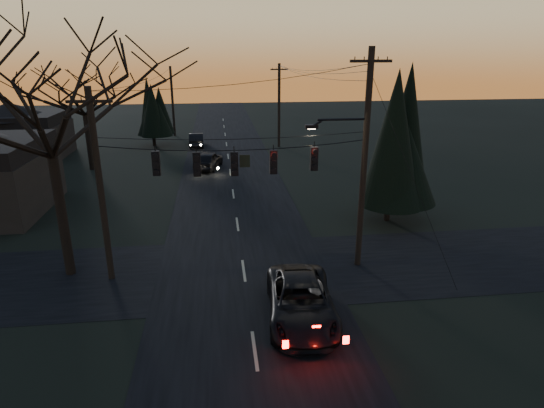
{
  "coord_description": "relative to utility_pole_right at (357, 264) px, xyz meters",
  "views": [
    {
      "loc": [
        -1.01,
        -9.17,
        9.9
      ],
      "look_at": [
        1.31,
        9.78,
        3.35
      ],
      "focal_mm": 30.0,
      "sensor_mm": 36.0,
      "label": 1
    }
  ],
  "objects": [
    {
      "name": "utility_pole_left",
      "position": [
        -11.5,
        0.0,
        0.0
      ],
      "size": [
        1.8,
        0.3,
        8.5
      ],
      "primitive_type": null,
      "color": "black",
      "rests_on": "ground"
    },
    {
      "name": "sedan_oncoming_a",
      "position": [
        -7.33,
        19.53,
        0.75
      ],
      "size": [
        2.82,
        4.71,
        1.5
      ],
      "primitive_type": "imported",
      "rotation": [
        0.0,
        0.0,
        2.89
      ],
      "color": "black",
      "rests_on": "ground"
    },
    {
      "name": "span_signal_assembly",
      "position": [
        -5.74,
        0.0,
        5.25
      ],
      "size": [
        11.5,
        0.44,
        1.58
      ],
      "color": "black",
      "rests_on": "ground"
    },
    {
      "name": "utility_pole_right",
      "position": [
        0.0,
        0.0,
        0.0
      ],
      "size": [
        5.0,
        0.3,
        10.0
      ],
      "primitive_type": null,
      "color": "black",
      "rests_on": "ground"
    },
    {
      "name": "evergreen_right",
      "position": [
        3.56,
        5.64,
        4.65
      ],
      "size": [
        4.25,
        4.25,
        8.11
      ],
      "color": "black",
      "rests_on": "ground"
    },
    {
      "name": "suv_near",
      "position": [
        -3.56,
        -4.24,
        0.75
      ],
      "size": [
        2.91,
        5.57,
        1.5
      ],
      "primitive_type": "imported",
      "rotation": [
        0.0,
        0.0,
        -0.08
      ],
      "color": "black",
      "rests_on": "ground"
    },
    {
      "name": "main_road",
      "position": [
        -5.5,
        10.0,
        0.01
      ],
      "size": [
        8.0,
        120.0,
        0.02
      ],
      "primitive_type": "cube",
      "color": "black",
      "rests_on": "ground"
    },
    {
      "name": "utility_pole_far_r",
      "position": [
        0.0,
        28.0,
        0.0
      ],
      "size": [
        1.8,
        0.3,
        8.5
      ],
      "primitive_type": null,
      "color": "black",
      "rests_on": "ground"
    },
    {
      "name": "sedan_oncoming_b",
      "position": [
        -8.7,
        29.37,
        0.69
      ],
      "size": [
        1.64,
        4.27,
        1.39
      ],
      "primitive_type": "imported",
      "rotation": [
        0.0,
        0.0,
        3.18
      ],
      "color": "black",
      "rests_on": "ground"
    },
    {
      "name": "cross_road",
      "position": [
        -5.5,
        0.0,
        0.01
      ],
      "size": [
        60.0,
        7.0,
        0.02
      ],
      "primitive_type": "cube",
      "color": "black",
      "rests_on": "ground"
    },
    {
      "name": "utility_pole_far_l",
      "position": [
        -11.5,
        36.0,
        0.0
      ],
      "size": [
        0.3,
        0.3,
        8.0
      ],
      "primitive_type": null,
      "color": "black",
      "rests_on": "ground"
    },
    {
      "name": "bare_tree_left",
      "position": [
        -13.48,
        0.73,
        7.72
      ],
      "size": [
        9.46,
        9.46,
        11.04
      ],
      "color": "black",
      "rests_on": "ground"
    },
    {
      "name": "house_left_far",
      "position": [
        -25.5,
        26.0,
        2.6
      ],
      "size": [
        9.0,
        7.0,
        5.2
      ],
      "color": "black",
      "rests_on": "ground"
    },
    {
      "name": "bare_tree_dist",
      "position": [
        -17.3,
        20.53,
        6.49
      ],
      "size": [
        6.84,
        6.84,
        9.3
      ],
      "color": "black",
      "rests_on": "ground"
    },
    {
      "name": "evergreen_dist",
      "position": [
        -13.19,
        30.11,
        3.71
      ],
      "size": [
        3.6,
        3.6,
        6.24
      ],
      "color": "black",
      "rests_on": "ground"
    }
  ]
}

